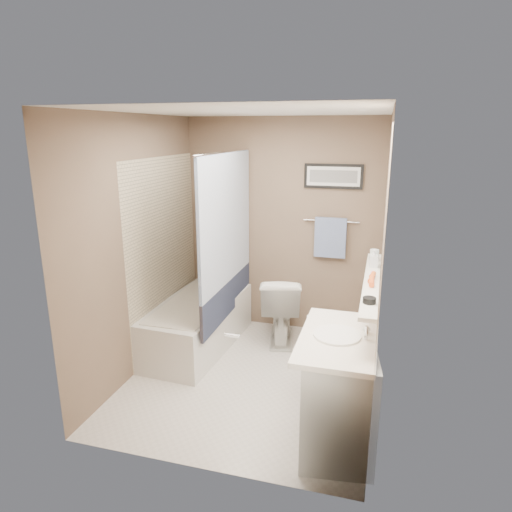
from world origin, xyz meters
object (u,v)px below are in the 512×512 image
(bathtub, at_px, (196,324))
(vanity, at_px, (337,391))
(hair_brush_back, at_px, (372,277))
(glass_jar, at_px, (374,255))
(candle_bowl_near, at_px, (369,300))
(hair_brush_front, at_px, (372,281))
(toilet, at_px, (281,308))
(soap_bottle, at_px, (374,258))

(bathtub, bearing_deg, vanity, -31.65)
(vanity, xyz_separation_m, hair_brush_back, (0.19, 0.51, 0.74))
(bathtub, height_order, glass_jar, glass_jar)
(candle_bowl_near, distance_m, hair_brush_front, 0.43)
(toilet, height_order, soap_bottle, soap_bottle)
(hair_brush_front, bearing_deg, candle_bowl_near, -90.00)
(toilet, relative_size, hair_brush_back, 3.43)
(toilet, height_order, candle_bowl_near, candle_bowl_near)
(toilet, xyz_separation_m, soap_bottle, (0.95, -0.66, 0.82))
(bathtub, relative_size, vanity, 1.67)
(soap_bottle, bearing_deg, hair_brush_front, -90.00)
(vanity, distance_m, soap_bottle, 1.19)
(glass_jar, bearing_deg, candle_bowl_near, -90.00)
(toilet, bearing_deg, glass_jar, 143.47)
(bathtub, distance_m, vanity, 1.97)
(vanity, bearing_deg, toilet, 109.53)
(hair_brush_back, bearing_deg, soap_bottle, 90.00)
(toilet, relative_size, hair_brush_front, 3.43)
(bathtub, xyz_separation_m, toilet, (0.83, 0.40, 0.13))
(hair_brush_back, relative_size, soap_bottle, 1.42)
(bathtub, relative_size, glass_jar, 15.00)
(glass_jar, bearing_deg, hair_brush_back, -90.00)
(candle_bowl_near, height_order, hair_brush_front, hair_brush_front)
(bathtub, bearing_deg, hair_brush_front, -18.12)
(glass_jar, distance_m, soap_bottle, 0.22)
(hair_brush_front, bearing_deg, glass_jar, 90.00)
(bathtub, relative_size, candle_bowl_near, 16.67)
(bathtub, distance_m, candle_bowl_near, 2.30)
(bathtub, bearing_deg, hair_brush_back, -15.67)
(hair_brush_back, bearing_deg, glass_jar, 90.00)
(vanity, xyz_separation_m, soap_bottle, (0.19, 0.87, 0.79))
(vanity, height_order, hair_brush_back, hair_brush_back)
(toilet, bearing_deg, soap_bottle, 133.83)
(candle_bowl_near, xyz_separation_m, glass_jar, (0.00, 1.10, 0.03))
(toilet, relative_size, soap_bottle, 4.87)
(hair_brush_front, height_order, soap_bottle, soap_bottle)
(hair_brush_front, bearing_deg, bathtub, 158.17)
(bathtub, height_order, soap_bottle, soap_bottle)
(toilet, distance_m, vanity, 1.72)
(toilet, bearing_deg, hair_brush_front, 119.12)
(vanity, xyz_separation_m, glass_jar, (0.19, 1.09, 0.77))
(vanity, xyz_separation_m, hair_brush_front, (0.19, 0.42, 0.74))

